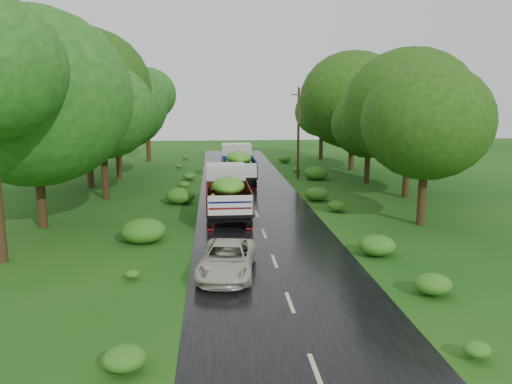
{
  "coord_description": "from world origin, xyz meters",
  "views": [
    {
      "loc": [
        -2.3,
        -14.5,
        6.31
      ],
      "look_at": [
        -0.24,
        9.64,
        1.7
      ],
      "focal_mm": 35.0,
      "sensor_mm": 36.0,
      "label": 1
    }
  ],
  "objects": [
    {
      "name": "road_lines",
      "position": [
        0.0,
        6.0,
        0.02
      ],
      "size": [
        0.12,
        69.6,
        0.0
      ],
      "color": "#BFB78C",
      "rests_on": "road"
    },
    {
      "name": "truck_near",
      "position": [
        -1.62,
        11.49,
        1.48
      ],
      "size": [
        2.29,
        6.24,
        2.61
      ],
      "rotation": [
        0.0,
        0.0,
        0.01
      ],
      "color": "black",
      "rests_on": "ground"
    },
    {
      "name": "road",
      "position": [
        0.0,
        5.0,
        0.01
      ],
      "size": [
        6.5,
        80.0,
        0.02
      ],
      "primitive_type": "cube",
      "color": "black",
      "rests_on": "ground"
    },
    {
      "name": "trees_left",
      "position": [
        -10.28,
        20.34,
        6.38
      ],
      "size": [
        6.13,
        34.54,
        8.94
      ],
      "color": "black",
      "rests_on": "ground"
    },
    {
      "name": "truck_far",
      "position": [
        -0.53,
        22.27,
        1.56
      ],
      "size": [
        2.37,
        6.56,
        2.75
      ],
      "rotation": [
        0.0,
        0.0,
        0.0
      ],
      "color": "black",
      "rests_on": "ground"
    },
    {
      "name": "utility_pole",
      "position": [
        4.25,
        23.79,
        3.63
      ],
      "size": [
        1.23,
        0.26,
        7.05
      ],
      "rotation": [
        0.0,
        0.0,
        0.14
      ],
      "color": "#382616",
      "rests_on": "ground"
    },
    {
      "name": "shrubs",
      "position": [
        0.0,
        14.0,
        0.35
      ],
      "size": [
        11.9,
        44.0,
        0.7
      ],
      "color": "#225E16",
      "rests_on": "ground"
    },
    {
      "name": "ground",
      "position": [
        0.0,
        0.0,
        0.0
      ],
      "size": [
        120.0,
        120.0,
        0.0
      ],
      "primitive_type": "plane",
      "color": "#0E430E",
      "rests_on": "ground"
    },
    {
      "name": "car",
      "position": [
        -1.88,
        2.66,
        0.59
      ],
      "size": [
        2.44,
        4.34,
        1.15
      ],
      "primitive_type": "imported",
      "rotation": [
        0.0,
        0.0,
        -0.14
      ],
      "color": "beige",
      "rests_on": "road"
    },
    {
      "name": "trees_right",
      "position": [
        9.26,
        22.09,
        5.36
      ],
      "size": [
        5.7,
        30.65,
        8.01
      ],
      "color": "black",
      "rests_on": "ground"
    }
  ]
}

